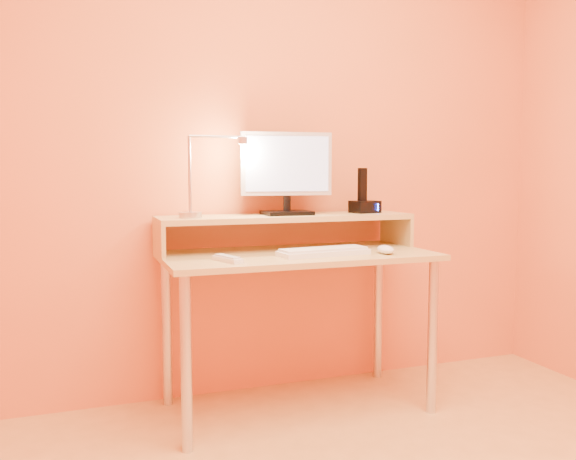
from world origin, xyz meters
name	(u,v)px	position (x,y,z in m)	size (l,w,h in m)	color
wall_back	(274,137)	(0.00, 1.50, 1.25)	(3.00, 0.04, 2.50)	orange
desk_leg_fl	(186,364)	(-0.55, 0.93, 0.35)	(0.04, 0.04, 0.69)	silver
desk_leg_fr	(432,337)	(0.55, 0.93, 0.35)	(0.04, 0.04, 0.69)	silver
desk_leg_bl	(167,331)	(-0.55, 1.43, 0.35)	(0.04, 0.04, 0.69)	silver
desk_leg_br	(378,312)	(0.55, 1.43, 0.35)	(0.04, 0.04, 0.69)	silver
desk_lower	(297,255)	(0.00, 1.18, 0.71)	(1.20, 0.60, 0.03)	tan
shelf_riser_left	(159,239)	(-0.59, 1.33, 0.79)	(0.02, 0.30, 0.14)	tan
shelf_riser_right	(396,230)	(0.59, 1.33, 0.79)	(0.02, 0.30, 0.14)	tan
desk_shelf	(286,217)	(0.00, 1.33, 0.87)	(1.20, 0.30, 0.03)	tan
monitor_foot	(287,213)	(0.00, 1.33, 0.89)	(0.22, 0.16, 0.02)	black
monitor_neck	(287,204)	(0.00, 1.33, 0.93)	(0.04, 0.04, 0.07)	black
monitor_panel	(286,164)	(0.00, 1.34, 1.12)	(0.43, 0.04, 0.29)	#BABABA
monitor_back	(285,164)	(0.00, 1.36, 1.12)	(0.39, 0.01, 0.25)	black
monitor_screen	(288,164)	(0.00, 1.32, 1.12)	(0.39, 0.00, 0.25)	#ACBBE4
lamp_base	(190,215)	(-0.46, 1.30, 0.89)	(0.10, 0.10, 0.03)	silver
lamp_post	(190,174)	(-0.46, 1.30, 1.07)	(0.01, 0.01, 0.33)	silver
lamp_arm	(216,137)	(-0.34, 1.30, 1.24)	(0.01, 0.01, 0.24)	silver
lamp_head	(243,140)	(-0.22, 1.30, 1.22)	(0.04, 0.04, 0.03)	silver
lamp_bulb	(243,144)	(-0.22, 1.30, 1.20)	(0.03, 0.03, 0.00)	#FFEAC6
phone_dock	(365,207)	(0.41, 1.33, 0.91)	(0.13, 0.10, 0.06)	black
phone_handset	(362,184)	(0.40, 1.33, 1.02)	(0.04, 0.03, 0.16)	black
phone_led	(378,207)	(0.46, 1.28, 0.91)	(0.01, 0.00, 0.04)	blue
keyboard	(324,253)	(0.08, 1.07, 0.73)	(0.40, 0.13, 0.02)	white
mouse	(386,249)	(0.35, 1.01, 0.74)	(0.06, 0.11, 0.04)	white
remote_control	(228,259)	(-0.36, 1.03, 0.73)	(0.04, 0.17, 0.02)	white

